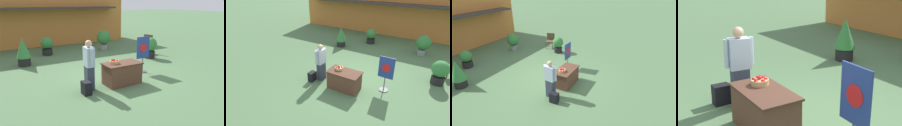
# 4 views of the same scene
# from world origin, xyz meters

# --- Properties ---
(ground_plane) EXTENTS (120.00, 120.00, 0.00)m
(ground_plane) POSITION_xyz_m (0.00, 0.00, 0.00)
(ground_plane) COLOR #4C7047
(display_table) EXTENTS (1.33, 0.74, 0.75)m
(display_table) POSITION_xyz_m (-0.20, -0.78, 0.38)
(display_table) COLOR brown
(display_table) RESTS_ON ground_plane
(apple_basket) EXTENTS (0.32, 0.32, 0.16)m
(apple_basket) POSITION_xyz_m (-0.48, -0.71, 0.81)
(apple_basket) COLOR tan
(apple_basket) RESTS_ON display_table
(person_visitor) EXTENTS (0.29, 0.61, 1.63)m
(person_visitor) POSITION_xyz_m (-1.41, -0.69, 0.83)
(person_visitor) COLOR #33384C
(person_visitor) RESTS_ON ground_plane
(backpack) EXTENTS (0.24, 0.34, 0.42)m
(backpack) POSITION_xyz_m (-1.67, -1.02, 0.21)
(backpack) COLOR black
(backpack) RESTS_ON ground_plane
(poster_board) EXTENTS (0.60, 0.36, 1.45)m
(poster_board) POSITION_xyz_m (1.24, -0.10, 0.80)
(poster_board) COLOR #4C4C51
(poster_board) RESTS_ON ground_plane
(potted_plant_far_right) EXTENTS (0.65, 0.65, 1.29)m
(potted_plant_far_right) POSITION_xyz_m (-2.75, 3.31, 0.69)
(potted_plant_far_right) COLOR black
(potted_plant_far_right) RESTS_ON ground_plane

